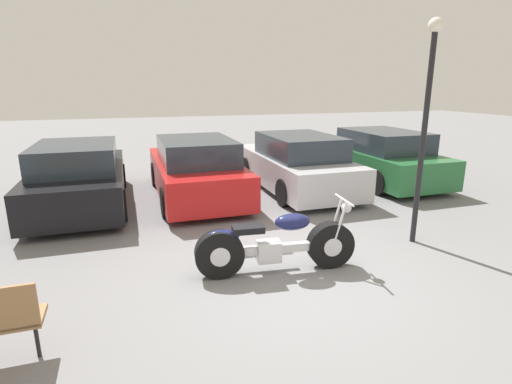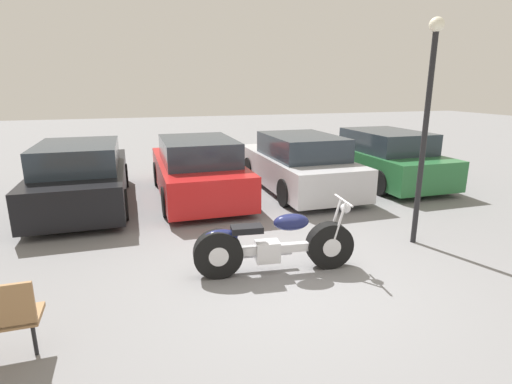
{
  "view_description": "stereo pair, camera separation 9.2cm",
  "coord_description": "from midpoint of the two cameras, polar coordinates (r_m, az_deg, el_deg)",
  "views": [
    {
      "loc": [
        -2.11,
        -4.72,
        2.65
      ],
      "look_at": [
        -0.05,
        1.61,
        0.85
      ],
      "focal_mm": 28.0,
      "sensor_mm": 36.0,
      "label": 1
    },
    {
      "loc": [
        -2.02,
        -4.75,
        2.65
      ],
      "look_at": [
        -0.05,
        1.61,
        0.85
      ],
      "focal_mm": 28.0,
      "sensor_mm": 36.0,
      "label": 2
    }
  ],
  "objects": [
    {
      "name": "ground_plane",
      "position": [
        5.8,
        5.08,
        -12.08
      ],
      "size": [
        60.0,
        60.0,
        0.0
      ],
      "primitive_type": "plane",
      "color": "slate"
    },
    {
      "name": "motorcycle",
      "position": [
        5.79,
        2.19,
        -7.57
      ],
      "size": [
        2.35,
        0.7,
        1.05
      ],
      "color": "black",
      "rests_on": "ground_plane"
    },
    {
      "name": "parked_car_black",
      "position": [
        9.66,
        -24.18,
        1.95
      ],
      "size": [
        1.91,
        4.5,
        1.44
      ],
      "color": "black",
      "rests_on": "ground_plane"
    },
    {
      "name": "parked_car_red",
      "position": [
        9.71,
        -8.88,
        3.17
      ],
      "size": [
        1.91,
        4.5,
        1.44
      ],
      "color": "red",
      "rests_on": "ground_plane"
    },
    {
      "name": "parked_car_silver",
      "position": [
        10.35,
        5.49,
        4.02
      ],
      "size": [
        1.91,
        4.5,
        1.44
      ],
      "color": "#BCBCC1",
      "rests_on": "ground_plane"
    },
    {
      "name": "parked_car_green",
      "position": [
        11.75,
        16.84,
        4.77
      ],
      "size": [
        1.91,
        4.5,
        1.44
      ],
      "color": "#286B38",
      "rests_on": "ground_plane"
    },
    {
      "name": "lamp_post",
      "position": [
        7.05,
        22.82,
        10.73
      ],
      "size": [
        0.23,
        0.23,
        3.63
      ],
      "color": "black",
      "rests_on": "ground_plane"
    }
  ]
}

